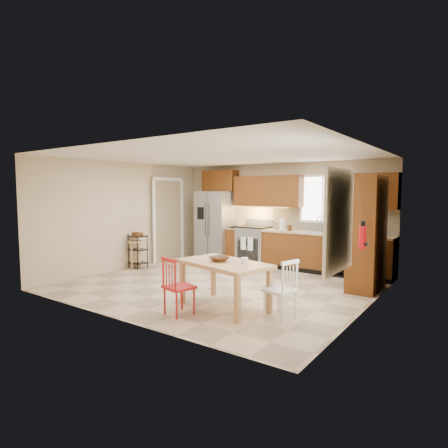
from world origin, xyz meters
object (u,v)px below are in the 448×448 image
soap_bottle (333,229)px  dining_table (224,285)px  table_jar (244,262)px  chair_red (179,286)px  table_bowl (219,262)px  utility_cart (138,251)px  refrigerator (216,226)px  fire_extinguisher (362,237)px  chair_white (280,289)px  bar_stool (135,255)px  pantry (367,234)px  range_stove (254,246)px

soap_bottle → dining_table: soap_bottle is taller
dining_table → table_jar: (0.32, 0.09, 0.39)m
chair_red → table_bowl: chair_red is taller
chair_red → dining_table: bearing=74.6°
table_jar → utility_cart: (-3.72, 1.18, -0.34)m
refrigerator → fire_extinguisher: size_ratio=5.06×
chair_white → bar_stool: bearing=88.2°
dining_table → chair_red: (-0.35, -0.65, 0.07)m
dining_table → bar_stool: (-3.40, 1.19, -0.02)m
table_bowl → chair_white: bearing=2.7°
fire_extinguisher → refrigerator: bearing=155.5°
chair_white → pantry: bearing=-1.2°
dining_table → range_stove: bearing=126.2°
range_stove → pantry: (2.98, -0.99, 0.59)m
fire_extinguisher → utility_cart: bearing=-179.4°
refrigerator → range_stove: size_ratio=1.98×
chair_white → bar_stool: chair_white is taller
soap_bottle → bar_stool: (-3.98, -2.08, -0.66)m
chair_white → table_bowl: (-1.04, -0.05, 0.29)m
soap_bottle → fire_extinguisher: fire_extinguisher is taller
fire_extinguisher → chair_white: (-0.78, -1.27, -0.67)m
refrigerator → soap_bottle: (3.18, -0.02, 0.09)m
soap_bottle → dining_table: (-0.58, -3.27, -0.64)m
range_stove → pantry: size_ratio=0.44×
table_jar → soap_bottle: bearing=85.3°
dining_table → chair_white: size_ratio=1.70×
pantry → utility_cart: bearing=-167.4°
refrigerator → chair_red: refrigerator is taller
chair_white → utility_cart: (-4.35, 1.22, -0.02)m
soap_bottle → chair_white: soap_bottle is taller
soap_bottle → utility_cart: soap_bottle is taller
soap_bottle → utility_cart: bearing=-153.3°
chair_red → table_bowl: size_ratio=2.90×
refrigerator → chair_white: (3.55, -3.25, -0.48)m
soap_bottle → dining_table: 3.38m
utility_cart → pantry: bearing=20.5°
range_stove → pantry: bearing=-18.3°
refrigerator → dining_table: bearing=-51.7°
fire_extinguisher → dining_table: fire_extinguisher is taller
refrigerator → bar_stool: 2.33m
table_bowl → utility_cart: 3.56m
chair_red → table_bowl: bearing=81.2°
refrigerator → utility_cart: (-0.80, -2.02, -0.50)m
fire_extinguisher → bar_stool: fire_extinguisher is taller
pantry → utility_cart: pantry is taller
pantry → table_jar: (-1.21, -2.28, -0.30)m
bar_stool → table_bowl: bearing=-5.2°
refrigerator → range_stove: bearing=3.0°
range_stove → table_bowl: (1.36, -3.36, 0.26)m
refrigerator → utility_cart: size_ratio=2.24×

